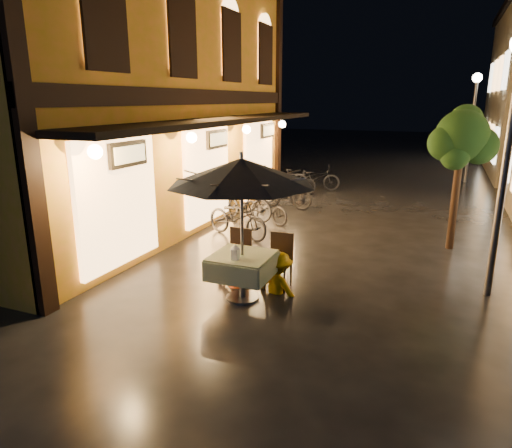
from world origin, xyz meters
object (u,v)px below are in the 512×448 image
at_px(cafe_table, 242,266).
at_px(bicycle_0, 237,217).
at_px(person_yellow, 278,253).
at_px(streetlamp_near, 512,121).
at_px(table_lantern, 235,251).
at_px(person_orange, 235,245).
at_px(patio_umbrella, 242,172).

distance_m(cafe_table, bicycle_0, 3.59).
bearing_deg(person_yellow, streetlamp_near, -146.34).
height_order(table_lantern, person_orange, person_orange).
height_order(streetlamp_near, table_lantern, streetlamp_near).
xyz_separation_m(table_lantern, person_yellow, (0.45, 0.78, -0.22)).
bearing_deg(person_orange, bicycle_0, -81.74).
bearing_deg(person_orange, table_lantern, 99.22).
bearing_deg(person_orange, patio_umbrella, 108.62).
bearing_deg(patio_umbrella, person_orange, 124.17).
distance_m(streetlamp_near, cafe_table, 4.81).
height_order(streetlamp_near, patio_umbrella, streetlamp_near).
bearing_deg(person_yellow, bicycle_0, -39.56).
relative_size(patio_umbrella, table_lantern, 9.84).
distance_m(person_yellow, bicycle_0, 3.39).
bearing_deg(bicycle_0, cafe_table, -135.35).
bearing_deg(bicycle_0, streetlamp_near, -86.72).
relative_size(table_lantern, person_orange, 0.17).
bearing_deg(streetlamp_near, cafe_table, -155.73).
bearing_deg(patio_umbrella, cafe_table, 0.00).
height_order(streetlamp_near, bicycle_0, streetlamp_near).
bearing_deg(cafe_table, person_orange, 124.17).
distance_m(patio_umbrella, bicycle_0, 3.96).
height_order(cafe_table, bicycle_0, bicycle_0).
relative_size(streetlamp_near, patio_umbrella, 1.72).
bearing_deg(table_lantern, person_orange, 114.77).
relative_size(patio_umbrella, bicycle_0, 1.33).
distance_m(patio_umbrella, person_yellow, 1.60).
distance_m(cafe_table, table_lantern, 0.42).
height_order(cafe_table, table_lantern, table_lantern).
height_order(streetlamp_near, cafe_table, streetlamp_near).
xyz_separation_m(streetlamp_near, bicycle_0, (-5.39, 1.51, -2.43)).
distance_m(streetlamp_near, person_yellow, 4.22).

